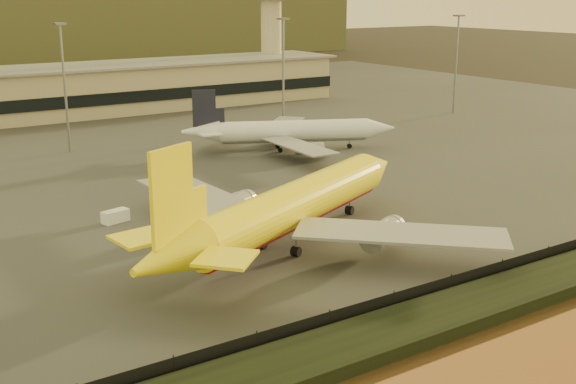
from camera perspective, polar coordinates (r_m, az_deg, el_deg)
ground at (r=87.08m, az=5.60°, el=-5.65°), size 900.00×900.00×0.00m
embankment at (r=75.46m, az=13.83°, el=-8.93°), size 320.00×7.00×1.40m
tarmac at (r=168.91m, az=-15.09°, el=4.35°), size 320.00×220.00×0.20m
perimeter_fence at (r=77.72m, az=11.69°, el=-7.57°), size 300.00×0.05×2.20m
control_tower at (r=228.94m, az=-1.34°, el=13.13°), size 11.20×11.20×35.50m
apron_light_masts at (r=153.81m, az=-7.69°, el=9.57°), size 152.20×12.20×25.40m
dhl_cargo_jet at (r=90.53m, az=0.29°, el=-1.25°), size 53.34×50.54×16.79m
white_narrowbody_jet at (r=146.60m, az=0.19°, el=4.78°), size 41.33×39.09×12.59m
gse_vehicle_yellow at (r=120.47m, az=4.02°, el=0.97°), size 4.40×2.82×1.83m
gse_vehicle_white at (r=103.85m, az=-13.49°, el=-1.87°), size 4.07×2.55×1.70m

